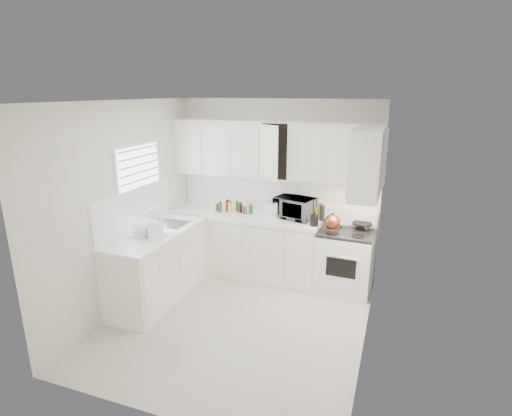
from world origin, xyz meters
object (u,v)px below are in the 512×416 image
at_px(tea_kettle, 332,221).
at_px(utensil_crock, 315,213).
at_px(rice_cooker, 273,207).
at_px(stove, 345,253).
at_px(dish_rack, 147,228).
at_px(microwave, 295,205).

relative_size(tea_kettle, utensil_crock, 0.72).
height_order(tea_kettle, rice_cooker, rice_cooker).
xyz_separation_m(stove, tea_kettle, (-0.18, -0.16, 0.50)).
bearing_deg(dish_rack, microwave, 48.28).
distance_m(microwave, rice_cooker, 0.32).
bearing_deg(rice_cooker, dish_rack, -146.10).
relative_size(tea_kettle, dish_rack, 0.64).
relative_size(tea_kettle, rice_cooker, 1.01).
bearing_deg(stove, tea_kettle, -136.11).
bearing_deg(tea_kettle, dish_rack, -175.38).
bearing_deg(rice_cooker, stove, -20.38).
relative_size(rice_cooker, dish_rack, 0.64).
height_order(stove, tea_kettle, tea_kettle).
bearing_deg(rice_cooker, utensil_crock, -34.95).
bearing_deg(utensil_crock, microwave, 142.69).
height_order(stove, utensil_crock, utensil_crock).
height_order(tea_kettle, dish_rack, tea_kettle).
relative_size(rice_cooker, utensil_crock, 0.72).
relative_size(microwave, utensil_crock, 1.52).
bearing_deg(tea_kettle, microwave, 131.08).
distance_m(microwave, utensil_crock, 0.43).
distance_m(tea_kettle, microwave, 0.66).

